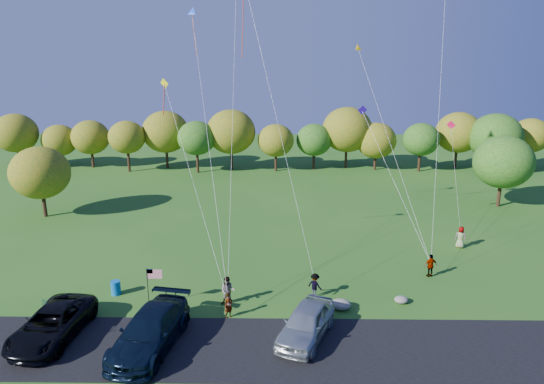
{
  "coord_description": "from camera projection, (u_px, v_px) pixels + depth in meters",
  "views": [
    {
      "loc": [
        0.95,
        -26.92,
        15.31
      ],
      "look_at": [
        0.47,
        6.0,
        5.98
      ],
      "focal_mm": 32.0,
      "sensor_mm": 36.0,
      "label": 1
    }
  ],
  "objects": [
    {
      "name": "flyer_b",
      "position": [
        228.0,
        291.0,
        30.6
      ],
      "size": [
        0.97,
        0.78,
        1.89
      ],
      "primitive_type": "imported",
      "rotation": [
        0.0,
        0.0,
        -0.07
      ],
      "color": "#4C4C59",
      "rests_on": "ground"
    },
    {
      "name": "boulder_near",
      "position": [
        341.0,
        304.0,
        30.21
      ],
      "size": [
        1.29,
        1.01,
        0.64
      ],
      "primitive_type": "ellipsoid",
      "color": "gray",
      "rests_on": "ground"
    },
    {
      "name": "flag_assembly",
      "position": [
        152.0,
        278.0,
        29.99
      ],
      "size": [
        0.97,
        0.63,
        2.64
      ],
      "color": "black",
      "rests_on": "ground"
    },
    {
      "name": "park_bench",
      "position": [
        56.0,
        308.0,
        29.33
      ],
      "size": [
        1.77,
        0.79,
        1.0
      ],
      "rotation": [
        0.0,
        0.0,
        -0.29
      ],
      "color": "#163C1C",
      "rests_on": "ground"
    },
    {
      "name": "trash_barrel",
      "position": [
        116.0,
        288.0,
        32.04
      ],
      "size": [
        0.63,
        0.63,
        0.94
      ],
      "primitive_type": "cylinder",
      "color": "#0B5DAE",
      "rests_on": "ground"
    },
    {
      "name": "flyer_e",
      "position": [
        461.0,
        237.0,
        39.73
      ],
      "size": [
        1.06,
        0.93,
        1.81
      ],
      "primitive_type": "imported",
      "rotation": [
        0.0,
        0.0,
        2.63
      ],
      "color": "#4C4C59",
      "rests_on": "ground"
    },
    {
      "name": "flyer_d",
      "position": [
        431.0,
        266.0,
        34.51
      ],
      "size": [
        1.07,
        0.66,
        1.7
      ],
      "primitive_type": "imported",
      "rotation": [
        0.0,
        0.0,
        3.41
      ],
      "color": "#4C4C59",
      "rests_on": "ground"
    },
    {
      "name": "minivan_silver",
      "position": [
        306.0,
        323.0,
        26.91
      ],
      "size": [
        4.02,
        5.78,
        1.83
      ],
      "primitive_type": "imported",
      "rotation": [
        0.0,
        0.0,
        -0.39
      ],
      "color": "#ABB3B6",
      "rests_on": "asphalt_lane"
    },
    {
      "name": "ground",
      "position": [
        263.0,
        311.0,
        30.08
      ],
      "size": [
        140.0,
        140.0,
        0.0
      ],
      "primitive_type": "plane",
      "color": "#225618",
      "rests_on": "ground"
    },
    {
      "name": "treeline",
      "position": [
        266.0,
        139.0,
        63.34
      ],
      "size": [
        75.71,
        28.03,
        8.31
      ],
      "color": "#3A2515",
      "rests_on": "ground"
    },
    {
      "name": "flyer_c",
      "position": [
        315.0,
        285.0,
        31.65
      ],
      "size": [
        1.2,
        1.1,
        1.62
      ],
      "primitive_type": "imported",
      "rotation": [
        0.0,
        0.0,
        2.52
      ],
      "color": "#4C4C59",
      "rests_on": "ground"
    },
    {
      "name": "minivan_navy",
      "position": [
        150.0,
        331.0,
        25.99
      ],
      "size": [
        3.85,
        7.08,
        1.95
      ],
      "primitive_type": "imported",
      "rotation": [
        0.0,
        0.0,
        -0.17
      ],
      "color": "black",
      "rests_on": "asphalt_lane"
    },
    {
      "name": "asphalt_lane",
      "position": [
        261.0,
        348.0,
        26.23
      ],
      "size": [
        44.0,
        6.0,
        0.06
      ],
      "primitive_type": "cube",
      "color": "black",
      "rests_on": "ground"
    },
    {
      "name": "flyer_a",
      "position": [
        228.0,
        306.0,
        29.13
      ],
      "size": [
        0.68,
        0.66,
        1.57
      ],
      "primitive_type": "imported",
      "rotation": [
        0.0,
        0.0,
        0.7
      ],
      "color": "#4C4C59",
      "rests_on": "ground"
    },
    {
      "name": "boulder_far",
      "position": [
        401.0,
        300.0,
        30.97
      ],
      "size": [
        0.88,
        0.74,
        0.46
      ],
      "primitive_type": "ellipsoid",
      "color": "gray",
      "rests_on": "ground"
    },
    {
      "name": "minivan_dark",
      "position": [
        52.0,
        324.0,
        26.89
      ],
      "size": [
        3.38,
        6.42,
        1.72
      ],
      "primitive_type": "imported",
      "rotation": [
        0.0,
        0.0,
        -0.09
      ],
      "color": "black",
      "rests_on": "asphalt_lane"
    }
  ]
}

